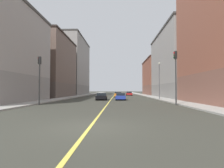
# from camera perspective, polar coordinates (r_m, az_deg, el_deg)

# --- Properties ---
(ground_plane) EXTENTS (400.00, 400.00, 0.00)m
(ground_plane) POSITION_cam_1_polar(r_m,az_deg,el_deg) (9.03, -6.92, -13.33)
(ground_plane) COLOR #37372F
(ground_plane) RESTS_ON ground
(sidewalk_left) EXTENTS (2.69, 168.00, 0.15)m
(sidewalk_left) POSITION_cam_1_polar(r_m,az_deg,el_deg) (58.38, 10.34, -3.52)
(sidewalk_left) COLOR #9E9B93
(sidewalk_left) RESTS_ON ground
(sidewalk_right) EXTENTS (2.69, 168.00, 0.15)m
(sidewalk_right) POSITION_cam_1_polar(r_m,az_deg,el_deg) (58.84, -8.96, -3.51)
(sidewalk_right) COLOR #9E9B93
(sidewalk_right) RESTS_ON ground
(lane_center_stripe) EXTENTS (0.16, 154.00, 0.01)m
(lane_center_stripe) POSITION_cam_1_polar(r_m,az_deg,el_deg) (57.78, 0.65, -3.63)
(lane_center_stripe) COLOR #E5D14C
(lane_center_stripe) RESTS_ON ground
(building_left_mid) EXTENTS (11.16, 22.40, 15.53)m
(building_left_mid) POSITION_cam_1_polar(r_m,az_deg,el_deg) (45.67, 21.57, 5.79)
(building_left_mid) COLOR gray
(building_left_mid) RESTS_ON ground
(building_left_far) EXTENTS (11.16, 18.87, 12.51)m
(building_left_far) POSITION_cam_1_polar(r_m,az_deg,el_deg) (66.52, 15.24, 2.06)
(building_left_far) COLOR brown
(building_left_far) RESTS_ON ground
(building_right_midblock) EXTENTS (11.16, 17.52, 14.97)m
(building_right_midblock) POSITION_cam_1_polar(r_m,az_deg,el_deg) (48.10, -20.01, 5.06)
(building_right_midblock) COLOR brown
(building_right_midblock) RESTS_ON ground
(building_right_distant) EXTENTS (11.16, 23.63, 20.52)m
(building_right_distant) POSITION_cam_1_polar(r_m,az_deg,el_deg) (68.90, -13.17, 5.25)
(building_right_distant) COLOR slate
(building_right_distant) RESTS_ON ground
(traffic_light_left_near) EXTENTS (0.40, 0.32, 6.32)m
(traffic_light_left_near) POSITION_cam_1_polar(r_m,az_deg,el_deg) (22.40, 19.42, 4.07)
(traffic_light_left_near) COLOR #2D2D2D
(traffic_light_left_near) RESTS_ON ground
(traffic_light_right_near) EXTENTS (0.40, 0.32, 5.78)m
(traffic_light_right_near) POSITION_cam_1_polar(r_m,az_deg,el_deg) (23.34, -21.92, 3.09)
(traffic_light_right_near) COLOR #2D2D2D
(traffic_light_right_near) RESTS_ON ground
(street_lamp_left_near) EXTENTS (0.36, 0.36, 6.80)m
(street_lamp_left_near) POSITION_cam_1_polar(r_m,az_deg,el_deg) (35.13, 14.68, 2.28)
(street_lamp_left_near) COLOR #4C4C51
(street_lamp_left_near) RESTS_ON ground
(car_red) EXTENTS (1.88, 4.42, 1.28)m
(car_red) POSITION_cam_1_polar(r_m,az_deg,el_deg) (58.30, 5.41, -3.01)
(car_red) COLOR red
(car_red) RESTS_ON ground
(car_black) EXTENTS (2.08, 4.43, 1.24)m
(car_black) POSITION_cam_1_polar(r_m,az_deg,el_deg) (32.39, -3.29, -3.94)
(car_black) COLOR black
(car_black) RESTS_ON ground
(car_orange) EXTENTS (1.86, 4.60, 1.32)m
(car_orange) POSITION_cam_1_polar(r_m,az_deg,el_deg) (45.19, 1.95, -3.29)
(car_orange) COLOR orange
(car_orange) RESTS_ON ground
(car_blue) EXTENTS (1.82, 4.30, 1.25)m
(car_blue) POSITION_cam_1_polar(r_m,az_deg,el_deg) (32.32, 2.73, -3.96)
(car_blue) COLOR #23389E
(car_blue) RESTS_ON ground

